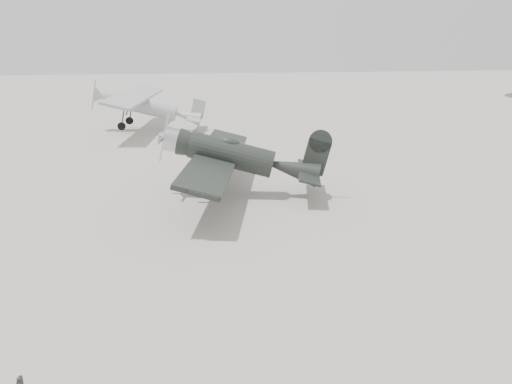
% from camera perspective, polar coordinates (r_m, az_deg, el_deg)
% --- Properties ---
extents(ground, '(160.00, 160.00, 0.00)m').
position_cam_1_polar(ground, '(18.94, -2.41, -6.36)').
color(ground, '#AAA697').
rests_on(ground, ground).
extents(lowwing_monoplane, '(8.25, 11.45, 3.67)m').
position_cam_1_polar(lowwing_monoplane, '(24.30, -1.97, 4.04)').
color(lowwing_monoplane, black).
rests_on(lowwing_monoplane, ground).
extents(highwing_monoplane, '(9.00, 12.64, 3.57)m').
position_cam_1_polar(highwing_monoplane, '(41.76, -12.66, 9.92)').
color(highwing_monoplane, '#A0A3A5').
rests_on(highwing_monoplane, ground).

